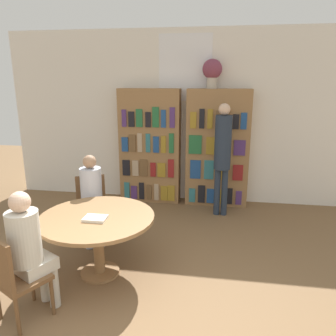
% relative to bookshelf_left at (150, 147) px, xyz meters
% --- Properties ---
extents(wall_back, '(6.40, 0.07, 3.00)m').
position_rel_bookshelf_left_xyz_m(wall_back, '(0.59, 0.19, 0.50)').
color(wall_back, silver).
rests_on(wall_back, ground_plane).
extents(bookshelf_left, '(1.07, 0.34, 2.01)m').
position_rel_bookshelf_left_xyz_m(bookshelf_left, '(0.00, 0.00, 0.00)').
color(bookshelf_left, olive).
rests_on(bookshelf_left, ground_plane).
extents(bookshelf_right, '(1.07, 0.34, 2.01)m').
position_rel_bookshelf_left_xyz_m(bookshelf_right, '(1.19, 0.00, 0.00)').
color(bookshelf_right, olive).
rests_on(bookshelf_right, ground_plane).
extents(flower_vase, '(0.32, 0.32, 0.47)m').
position_rel_bookshelf_left_xyz_m(flower_vase, '(1.06, 0.00, 1.29)').
color(flower_vase, '#B7AD9E').
rests_on(flower_vase, bookshelf_right).
extents(reading_table, '(1.27, 1.27, 0.71)m').
position_rel_bookshelf_left_xyz_m(reading_table, '(-0.09, -2.45, -0.40)').
color(reading_table, olive).
rests_on(reading_table, ground_plane).
extents(chair_near_camera, '(0.54, 0.54, 0.87)m').
position_rel_bookshelf_left_xyz_m(chair_near_camera, '(-0.55, -3.30, -0.52)').
color(chair_near_camera, brown).
rests_on(chair_near_camera, ground_plane).
extents(chair_left_side, '(0.53, 0.53, 0.87)m').
position_rel_bookshelf_left_xyz_m(chair_left_side, '(-0.50, -1.57, -0.52)').
color(chair_left_side, brown).
rests_on(chair_left_side, ground_plane).
extents(seated_reader_left, '(0.39, 0.42, 1.22)m').
position_rel_bookshelf_left_xyz_m(seated_reader_left, '(-0.43, -1.73, -0.31)').
color(seated_reader_left, '#B2B7C6').
rests_on(seated_reader_left, ground_plane).
extents(seated_reader_right, '(0.40, 0.42, 1.23)m').
position_rel_bookshelf_left_xyz_m(seated_reader_right, '(-0.47, -3.15, -0.30)').
color(seated_reader_right, beige).
rests_on(seated_reader_right, ground_plane).
extents(librarian_standing, '(0.26, 0.53, 1.81)m').
position_rel_bookshelf_left_xyz_m(librarian_standing, '(1.27, -0.50, 0.09)').
color(librarian_standing, '#232D3D').
rests_on(librarian_standing, ground_plane).
extents(open_book_on_table, '(0.24, 0.18, 0.03)m').
position_rel_bookshelf_left_xyz_m(open_book_on_table, '(-0.06, -2.54, -0.27)').
color(open_book_on_table, silver).
rests_on(open_book_on_table, reading_table).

